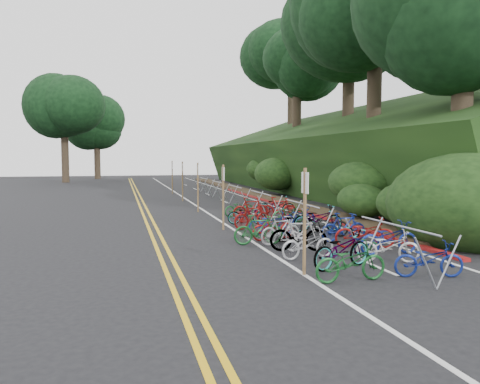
% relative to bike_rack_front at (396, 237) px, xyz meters
% --- Properties ---
extents(ground, '(120.00, 120.00, 0.00)m').
position_rel_bike_rack_front_xyz_m(ground, '(-3.20, 2.53, -0.87)').
color(ground, black).
rests_on(ground, ground).
extents(road_markings, '(7.47, 80.00, 0.01)m').
position_rel_bike_rack_front_xyz_m(road_markings, '(-2.57, 12.63, -0.87)').
color(road_markings, gold).
rests_on(road_markings, ground).
extents(red_curb, '(0.25, 28.00, 0.10)m').
position_rel_bike_rack_front_xyz_m(red_curb, '(2.50, 14.53, -0.82)').
color(red_curb, maroon).
rests_on(red_curb, ground).
extents(embankment, '(14.30, 48.14, 9.11)m').
position_rel_bike_rack_front_xyz_m(embankment, '(9.76, 21.57, 1.70)').
color(embankment, black).
rests_on(embankment, ground).
extents(tree_cluster, '(32.14, 53.79, 17.83)m').
position_rel_bike_rack_front_xyz_m(tree_cluster, '(6.55, 24.57, 10.27)').
color(tree_cluster, '#2D2319').
rests_on(tree_cluster, ground).
extents(bike_rack_front, '(1.15, 3.24, 1.18)m').
position_rel_bike_rack_front_xyz_m(bike_rack_front, '(0.00, 0.00, 0.00)').
color(bike_rack_front, '#92969E').
rests_on(bike_rack_front, ground).
extents(bike_racks_rest, '(1.14, 23.00, 1.17)m').
position_rel_bike_rack_front_xyz_m(bike_racks_rest, '(-0.20, 15.53, -0.02)').
color(bike_racks_rest, '#92969E').
rests_on(bike_racks_rest, ground).
extents(signpost_near, '(0.08, 0.40, 2.54)m').
position_rel_bike_rack_front_xyz_m(signpost_near, '(-2.21, 0.36, 0.58)').
color(signpost_near, brown).
rests_on(signpost_near, ground).
extents(signposts_rest, '(0.08, 18.40, 2.50)m').
position_rel_bike_rack_front_xyz_m(signposts_rest, '(-2.60, 16.53, 0.56)').
color(signposts_rest, brown).
rests_on(signposts_rest, ground).
extents(bike_front, '(0.55, 1.63, 0.96)m').
position_rel_bike_rack_front_xyz_m(bike_front, '(-2.16, 4.30, -0.39)').
color(bike_front, '#144C1E').
rests_on(bike_front, ground).
extents(bike_valet, '(3.34, 13.56, 1.03)m').
position_rel_bike_rack_front_xyz_m(bike_valet, '(-0.25, 5.13, -0.41)').
color(bike_valet, '#144C1E').
rests_on(bike_valet, ground).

